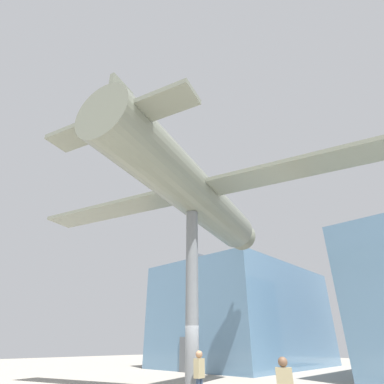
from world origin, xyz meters
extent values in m
cube|color=slate|center=(-8.23, 16.05, 4.09)|extent=(10.69, 15.05, 8.18)
cube|color=#51565B|center=(-8.23, 16.05, 8.48)|extent=(0.36, 14.30, 0.60)
cube|color=#51565B|center=(-8.23, 8.46, 1.15)|extent=(1.80, 0.12, 2.30)
cylinder|color=slate|center=(0.00, 0.00, 3.67)|extent=(0.53, 0.53, 7.35)
cylinder|color=slate|center=(0.00, 0.00, 8.44)|extent=(5.66, 12.88, 2.18)
cube|color=slate|center=(0.00, 0.00, 8.44)|extent=(17.97, 6.65, 0.18)
cube|color=slate|center=(1.57, -5.40, 8.60)|extent=(5.89, 2.59, 0.18)
cube|color=slate|center=(1.57, -5.40, 9.48)|extent=(0.48, 1.11, 1.65)
cone|color=slate|center=(-1.96, 6.77, 8.44)|extent=(2.15, 1.78, 1.85)
sphere|color=black|center=(-2.20, 7.57, 8.44)|extent=(0.44, 0.44, 0.44)
cube|color=#998C66|center=(0.64, -0.31, 1.10)|extent=(0.28, 0.43, 0.61)
sphere|color=#936B4C|center=(0.64, -0.31, 1.52)|extent=(0.25, 0.25, 0.25)
cube|color=#998C66|center=(4.57, -1.52, 1.05)|extent=(0.46, 0.38, 0.59)
sphere|color=brown|center=(4.57, -1.52, 1.46)|extent=(0.24, 0.24, 0.24)
camera|label=1|loc=(8.84, -9.47, 1.89)|focal=28.00mm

